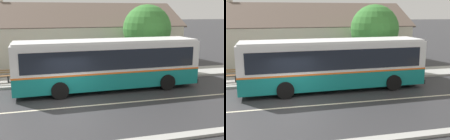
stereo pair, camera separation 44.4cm
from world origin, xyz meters
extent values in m
plane|color=#2D2D30|center=(0.00, 0.00, 0.00)|extent=(300.00, 300.00, 0.00)
cube|color=#9E9E99|center=(0.00, 6.00, 0.07)|extent=(60.00, 3.00, 0.15)
cube|color=beige|center=(0.00, 0.00, 0.00)|extent=(60.00, 0.16, 0.01)
cube|color=beige|center=(1.01, 13.47, 1.78)|extent=(20.96, 8.56, 3.57)
cube|color=brown|center=(1.01, 11.34, 4.62)|extent=(21.56, 4.35, 2.25)
cube|color=brown|center=(1.01, 15.61, 4.62)|extent=(21.56, 4.35, 2.25)
cube|color=black|center=(-1.44, 9.17, 1.96)|extent=(1.10, 0.06, 1.30)
cube|color=black|center=(3.45, 9.17, 1.96)|extent=(1.10, 0.06, 1.30)
cube|color=black|center=(8.34, 9.17, 1.96)|extent=(1.10, 0.06, 1.30)
cube|color=#4C3323|center=(4.15, 9.17, 1.05)|extent=(1.00, 0.06, 2.10)
cube|color=#147F7A|center=(2.66, 2.90, 0.77)|extent=(11.62, 2.78, 0.99)
cube|color=orange|center=(2.66, 2.90, 1.32)|extent=(11.64, 2.80, 0.10)
cube|color=white|center=(2.66, 2.90, 2.21)|extent=(11.62, 2.78, 1.69)
cube|color=white|center=(2.66, 2.90, 3.12)|extent=(11.38, 2.65, 0.12)
cube|color=black|center=(2.63, 4.16, 2.11)|extent=(10.63, 0.29, 1.19)
cube|color=black|center=(2.69, 1.64, 2.11)|extent=(10.63, 0.29, 1.19)
cube|color=black|center=(8.46, 3.04, 2.11)|extent=(0.09, 2.20, 1.19)
cube|color=black|center=(8.46, 3.04, 2.92)|extent=(0.08, 1.75, 0.24)
cube|color=black|center=(8.48, 3.04, 0.40)|extent=(0.14, 2.50, 0.28)
cube|color=#197233|center=(1.19, 4.13, 0.77)|extent=(3.24, 0.11, 0.69)
cube|color=black|center=(7.14, 4.28, 1.49)|extent=(0.90, 0.05, 2.44)
cylinder|color=black|center=(6.21, 4.24, 0.50)|extent=(1.01, 0.30, 1.00)
cylinder|color=black|center=(6.27, 1.74, 0.50)|extent=(1.01, 0.30, 1.00)
cylinder|color=black|center=(-0.55, 4.07, 0.50)|extent=(1.01, 0.30, 1.00)
cylinder|color=black|center=(-0.49, 1.57, 0.50)|extent=(1.01, 0.30, 1.00)
cube|color=black|center=(-3.62, 5.91, 0.38)|extent=(0.08, 0.43, 0.45)
cylinder|color=#4C3828|center=(6.93, 6.97, 1.16)|extent=(0.30, 0.30, 2.32)
sphere|color=#387A33|center=(6.93, 6.97, 3.57)|extent=(3.82, 3.82, 3.82)
sphere|color=#387A33|center=(6.67, 7.40, 2.99)|extent=(2.16, 2.16, 2.16)
cylinder|color=gray|center=(8.59, 5.00, 1.35)|extent=(0.07, 0.07, 2.40)
cube|color=#1959A5|center=(8.59, 4.98, 2.30)|extent=(0.36, 0.03, 0.48)
camera|label=1|loc=(-1.68, -14.02, 4.91)|focal=45.00mm
camera|label=2|loc=(-1.25, -14.13, 4.91)|focal=45.00mm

